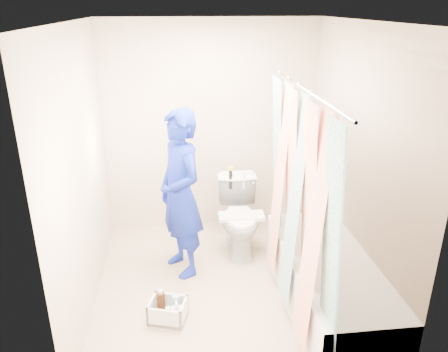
{
  "coord_description": "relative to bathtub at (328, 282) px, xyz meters",
  "views": [
    {
      "loc": [
        -0.42,
        -3.49,
        2.53
      ],
      "look_at": [
        0.02,
        0.26,
        1.03
      ],
      "focal_mm": 35.0,
      "sensor_mm": 36.0,
      "label": 1
    }
  ],
  "objects": [
    {
      "name": "floor",
      "position": [
        -0.85,
        0.43,
        -0.27
      ],
      "size": [
        2.6,
        2.6,
        0.0
      ],
      "primitive_type": "plane",
      "color": "#9F8970",
      "rests_on": "ground"
    },
    {
      "name": "ceiling",
      "position": [
        -0.85,
        0.43,
        2.13
      ],
      "size": [
        2.4,
        2.6,
        0.02
      ],
      "primitive_type": "cube",
      "color": "white",
      "rests_on": "wall_back"
    },
    {
      "name": "wall_back",
      "position": [
        -0.85,
        1.73,
        0.93
      ],
      "size": [
        2.4,
        0.02,
        2.4
      ],
      "primitive_type": "cube",
      "color": "#B7AA8D",
      "rests_on": "ground"
    },
    {
      "name": "wall_front",
      "position": [
        -0.85,
        -0.88,
        0.93
      ],
      "size": [
        2.4,
        0.02,
        2.4
      ],
      "primitive_type": "cube",
      "color": "#B7AA8D",
      "rests_on": "ground"
    },
    {
      "name": "wall_left",
      "position": [
        -2.05,
        0.43,
        0.93
      ],
      "size": [
        0.02,
        2.6,
        2.4
      ],
      "primitive_type": "cube",
      "color": "#B7AA8D",
      "rests_on": "ground"
    },
    {
      "name": "wall_right",
      "position": [
        0.35,
        0.43,
        0.93
      ],
      "size": [
        0.02,
        2.6,
        2.4
      ],
      "primitive_type": "cube",
      "color": "#B7AA8D",
      "rests_on": "ground"
    },
    {
      "name": "bathtub",
      "position": [
        0.0,
        0.0,
        0.0
      ],
      "size": [
        0.7,
        1.75,
        0.5
      ],
      "color": "white",
      "rests_on": "ground"
    },
    {
      "name": "curtain_rod",
      "position": [
        -0.33,
        0.0,
        1.68
      ],
      "size": [
        0.02,
        1.9,
        0.02
      ],
      "primitive_type": "cylinder",
      "rotation": [
        1.57,
        0.0,
        0.0
      ],
      "color": "silver",
      "rests_on": "wall_back"
    },
    {
      "name": "shower_curtain",
      "position": [
        -0.33,
        0.0,
        0.75
      ],
      "size": [
        0.06,
        1.75,
        1.8
      ],
      "primitive_type": "cube",
      "color": "white",
      "rests_on": "curtain_rod"
    },
    {
      "name": "toilet",
      "position": [
        -0.61,
        1.09,
        0.12
      ],
      "size": [
        0.46,
        0.77,
        0.78
      ],
      "primitive_type": "imported",
      "rotation": [
        0.0,
        0.0,
        -0.03
      ],
      "color": "white",
      "rests_on": "ground"
    },
    {
      "name": "tank_lid",
      "position": [
        -0.61,
        0.97,
        0.19
      ],
      "size": [
        0.48,
        0.22,
        0.04
      ],
      "primitive_type": "cube",
      "rotation": [
        0.0,
        0.0,
        -0.03
      ],
      "color": "silver",
      "rests_on": "toilet"
    },
    {
      "name": "tank_internals",
      "position": [
        -0.65,
        1.3,
        0.5
      ],
      "size": [
        0.19,
        0.06,
        0.25
      ],
      "color": "black",
      "rests_on": "toilet"
    },
    {
      "name": "plumber",
      "position": [
        -1.24,
        0.76,
        0.56
      ],
      "size": [
        0.62,
        0.72,
        1.66
      ],
      "primitive_type": "imported",
      "rotation": [
        0.0,
        0.0,
        -1.12
      ],
      "color": "#101BA8",
      "rests_on": "ground"
    },
    {
      "name": "cleaning_caddy",
      "position": [
        -1.38,
        0.0,
        -0.18
      ],
      "size": [
        0.36,
        0.32,
        0.23
      ],
      "rotation": [
        0.0,
        0.0,
        -0.29
      ],
      "color": "white",
      "rests_on": "ground"
    }
  ]
}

